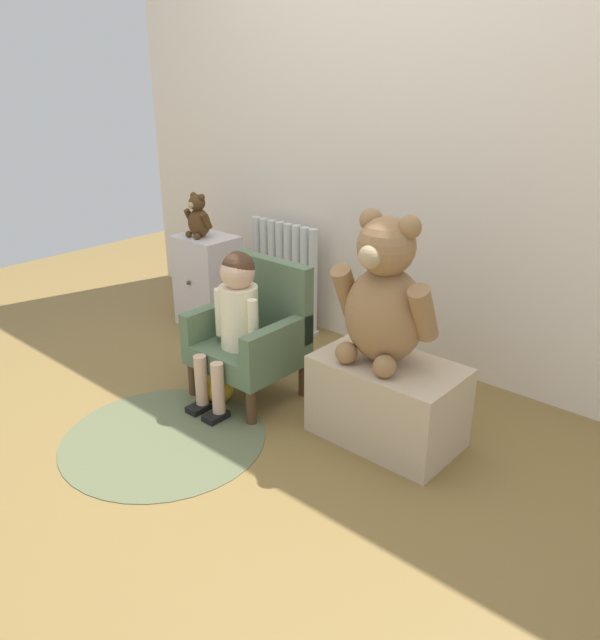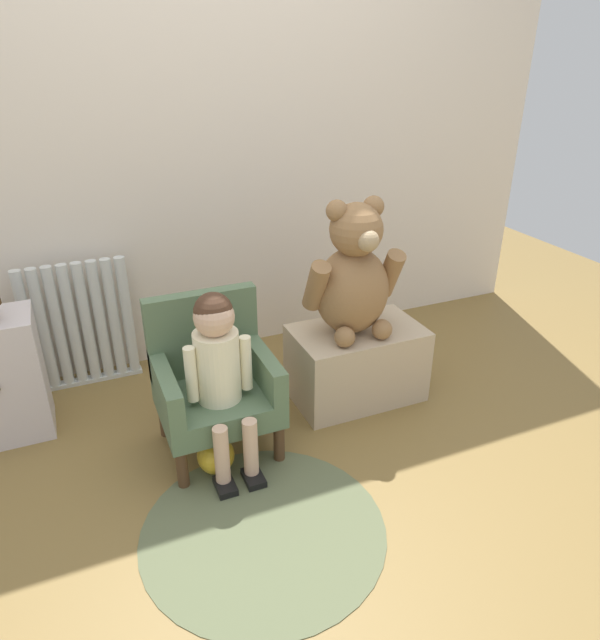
{
  "view_description": "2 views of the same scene",
  "coord_description": "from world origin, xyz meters",
  "px_view_note": "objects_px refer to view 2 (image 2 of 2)",
  "views": [
    {
      "loc": [
        1.67,
        -1.37,
        1.43
      ],
      "look_at": [
        0.11,
        0.39,
        0.46
      ],
      "focal_mm": 35.0,
      "sensor_mm": 36.0,
      "label": 1
    },
    {
      "loc": [
        -0.64,
        -1.46,
        1.49
      ],
      "look_at": [
        0.16,
        0.42,
        0.49
      ],
      "focal_mm": 32.0,
      "sensor_mm": 36.0,
      "label": 2
    }
  ],
  "objects_px": {
    "child_figure": "(218,358)",
    "toy_ball": "(216,455)",
    "radiator": "(80,326)",
    "low_bench": "(356,363)",
    "large_teddy_bear": "(353,276)",
    "floor_rug": "(263,530)",
    "child_armchair": "(213,380)",
    "small_dresser": "(0,378)"
  },
  "relations": [
    {
      "from": "large_teddy_bear",
      "to": "floor_rug",
      "type": "height_order",
      "value": "large_teddy_bear"
    },
    {
      "from": "small_dresser",
      "to": "floor_rug",
      "type": "relative_size",
      "value": 0.64
    },
    {
      "from": "child_figure",
      "to": "low_bench",
      "type": "height_order",
      "value": "child_figure"
    },
    {
      "from": "low_bench",
      "to": "small_dresser",
      "type": "bearing_deg",
      "value": 167.44
    },
    {
      "from": "radiator",
      "to": "small_dresser",
      "type": "xyz_separation_m",
      "value": [
        -0.33,
        -0.29,
        -0.04
      ]
    },
    {
      "from": "small_dresser",
      "to": "large_teddy_bear",
      "type": "xyz_separation_m",
      "value": [
        1.43,
        -0.33,
        0.34
      ]
    },
    {
      "from": "floor_rug",
      "to": "radiator",
      "type": "bearing_deg",
      "value": 110.43
    },
    {
      "from": "radiator",
      "to": "floor_rug",
      "type": "xyz_separation_m",
      "value": [
        0.46,
        -1.22,
        -0.3
      ]
    },
    {
      "from": "large_teddy_bear",
      "to": "floor_rug",
      "type": "xyz_separation_m",
      "value": [
        -0.64,
        -0.61,
        -0.6
      ]
    },
    {
      "from": "low_bench",
      "to": "toy_ball",
      "type": "height_order",
      "value": "low_bench"
    },
    {
      "from": "radiator",
      "to": "floor_rug",
      "type": "bearing_deg",
      "value": -69.57
    },
    {
      "from": "toy_ball",
      "to": "child_armchair",
      "type": "bearing_deg",
      "value": 72.94
    },
    {
      "from": "child_figure",
      "to": "small_dresser",
      "type": "bearing_deg",
      "value": 147.05
    },
    {
      "from": "radiator",
      "to": "low_bench",
      "type": "relative_size",
      "value": 1.05
    },
    {
      "from": "small_dresser",
      "to": "child_figure",
      "type": "distance_m",
      "value": 0.95
    },
    {
      "from": "floor_rug",
      "to": "child_armchair",
      "type": "bearing_deg",
      "value": 90.74
    },
    {
      "from": "child_figure",
      "to": "large_teddy_bear",
      "type": "xyz_separation_m",
      "value": [
        0.65,
        0.18,
        0.16
      ]
    },
    {
      "from": "child_figure",
      "to": "toy_ball",
      "type": "relative_size",
      "value": 4.84
    },
    {
      "from": "child_figure",
      "to": "radiator",
      "type": "bearing_deg",
      "value": 119.48
    },
    {
      "from": "child_figure",
      "to": "child_armchair",
      "type": "bearing_deg",
      "value": 90.0
    },
    {
      "from": "low_bench",
      "to": "large_teddy_bear",
      "type": "bearing_deg",
      "value": -173.92
    },
    {
      "from": "small_dresser",
      "to": "floor_rug",
      "type": "bearing_deg",
      "value": -49.9
    },
    {
      "from": "large_teddy_bear",
      "to": "child_figure",
      "type": "bearing_deg",
      "value": -164.71
    },
    {
      "from": "radiator",
      "to": "small_dresser",
      "type": "bearing_deg",
      "value": -139.03
    },
    {
      "from": "small_dresser",
      "to": "child_armchair",
      "type": "bearing_deg",
      "value": -27.03
    },
    {
      "from": "floor_rug",
      "to": "low_bench",
      "type": "bearing_deg",
      "value": 42.09
    },
    {
      "from": "radiator",
      "to": "child_figure",
      "type": "xyz_separation_m",
      "value": [
        0.45,
        -0.79,
        0.15
      ]
    },
    {
      "from": "child_figure",
      "to": "floor_rug",
      "type": "height_order",
      "value": "child_figure"
    },
    {
      "from": "small_dresser",
      "to": "floor_rug",
      "type": "xyz_separation_m",
      "value": [
        0.79,
        -0.94,
        -0.26
      ]
    },
    {
      "from": "child_figure",
      "to": "toy_ball",
      "type": "height_order",
      "value": "child_figure"
    },
    {
      "from": "radiator",
      "to": "small_dresser",
      "type": "distance_m",
      "value": 0.44
    },
    {
      "from": "child_armchair",
      "to": "toy_ball",
      "type": "height_order",
      "value": "child_armchair"
    },
    {
      "from": "radiator",
      "to": "child_armchair",
      "type": "height_order",
      "value": "child_armchair"
    },
    {
      "from": "child_armchair",
      "to": "large_teddy_bear",
      "type": "bearing_deg",
      "value": 6.07
    },
    {
      "from": "radiator",
      "to": "large_teddy_bear",
      "type": "xyz_separation_m",
      "value": [
        1.1,
        -0.62,
        0.3
      ]
    },
    {
      "from": "child_figure",
      "to": "low_bench",
      "type": "xyz_separation_m",
      "value": [
        0.68,
        0.18,
        -0.28
      ]
    },
    {
      "from": "child_figure",
      "to": "large_teddy_bear",
      "type": "distance_m",
      "value": 0.69
    },
    {
      "from": "radiator",
      "to": "toy_ball",
      "type": "relative_size",
      "value": 4.23
    },
    {
      "from": "child_figure",
      "to": "toy_ball",
      "type": "bearing_deg",
      "value": -127.29
    },
    {
      "from": "child_armchair",
      "to": "child_figure",
      "type": "height_order",
      "value": "child_figure"
    },
    {
      "from": "toy_ball",
      "to": "large_teddy_bear",
      "type": "bearing_deg",
      "value": 19.57
    },
    {
      "from": "large_teddy_bear",
      "to": "floor_rug",
      "type": "relative_size",
      "value": 0.71
    }
  ]
}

